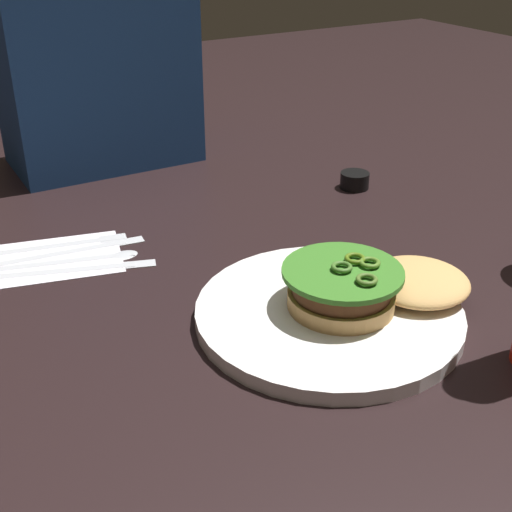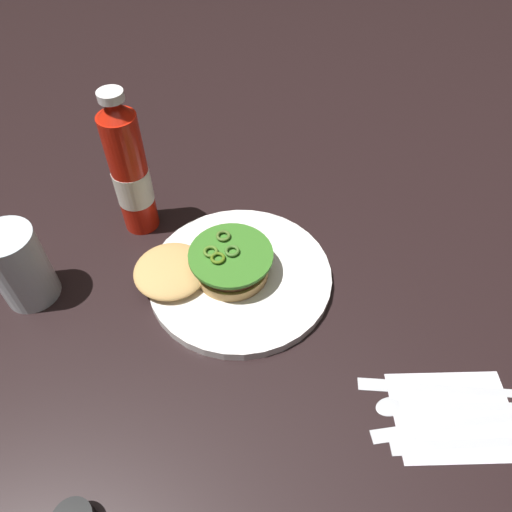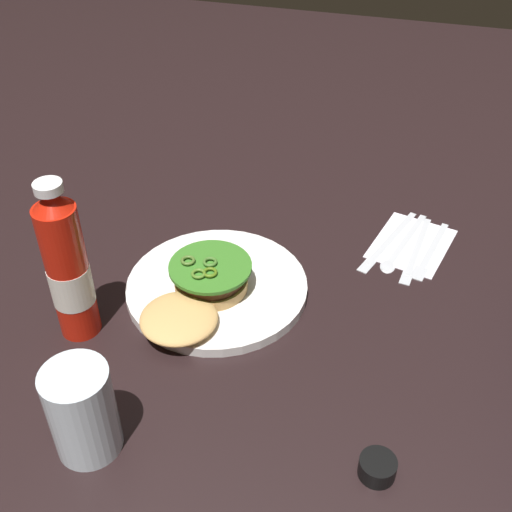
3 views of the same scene
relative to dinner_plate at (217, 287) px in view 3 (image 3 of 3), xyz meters
name	(u,v)px [view 3 (image 3 of 3)]	position (x,y,z in m)	size (l,w,h in m)	color
ground_plane	(243,319)	(0.05, 0.06, -0.01)	(3.00, 3.00, 0.00)	black
dinner_plate	(217,287)	(0.00, 0.00, 0.00)	(0.29, 0.29, 0.02)	white
burger_sandwich	(199,291)	(0.05, -0.01, 0.03)	(0.22, 0.14, 0.05)	tan
ketchup_bottle	(68,269)	(0.14, -0.17, 0.11)	(0.06, 0.06, 0.26)	red
water_glass	(82,411)	(0.32, -0.06, 0.06)	(0.08, 0.08, 0.13)	silver
condiment_cup	(377,467)	(0.26, 0.30, 0.00)	(0.05, 0.05, 0.03)	black
napkin	(412,243)	(-0.22, 0.29, -0.01)	(0.16, 0.12, 0.00)	white
steak_knife	(386,243)	(-0.20, 0.25, 0.00)	(0.21, 0.08, 0.00)	silver
spoon_utensil	(399,249)	(-0.19, 0.27, 0.00)	(0.19, 0.06, 0.00)	silver
butter_knife	(415,252)	(-0.19, 0.30, 0.00)	(0.20, 0.04, 0.00)	silver
fork_utensil	(429,254)	(-0.19, 0.32, 0.00)	(0.18, 0.06, 0.00)	silver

